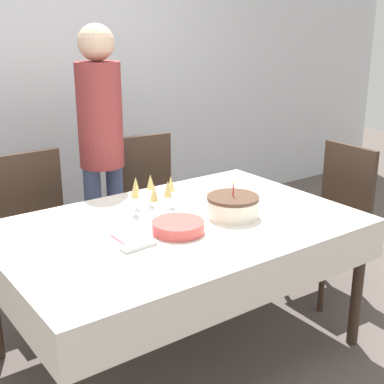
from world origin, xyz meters
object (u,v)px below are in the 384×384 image
(dining_chair_right_end, at_px, (334,213))
(champagne_tray, at_px, (152,196))
(birthday_cake, at_px, (233,206))
(plate_stack_main, at_px, (178,227))
(dining_chair_far_left, at_px, (40,226))
(dining_chair_far_right, at_px, (152,200))
(person_standing, at_px, (101,134))

(dining_chair_right_end, bearing_deg, champagne_tray, 169.80)
(birthday_cake, bearing_deg, plate_stack_main, -177.45)
(dining_chair_far_left, height_order, dining_chair_right_end, same)
(dining_chair_far_right, relative_size, dining_chair_right_end, 1.00)
(plate_stack_main, xyz_separation_m, person_standing, (0.13, 1.04, 0.26))
(dining_chair_far_right, bearing_deg, dining_chair_right_end, -48.37)
(champagne_tray, bearing_deg, dining_chair_far_left, 118.84)
(champagne_tray, bearing_deg, birthday_cake, -45.73)
(dining_chair_far_left, relative_size, person_standing, 0.57)
(dining_chair_right_end, bearing_deg, person_standing, 140.66)
(dining_chair_far_left, height_order, champagne_tray, dining_chair_far_left)
(person_standing, bearing_deg, birthday_cake, -77.83)
(dining_chair_far_right, bearing_deg, plate_stack_main, -115.16)
(birthday_cake, xyz_separation_m, person_standing, (-0.22, 1.02, 0.23))
(person_standing, bearing_deg, dining_chair_far_right, -5.68)
(dining_chair_right_end, bearing_deg, plate_stack_main, -175.52)
(dining_chair_far_right, height_order, plate_stack_main, dining_chair_far_right)
(dining_chair_far_right, distance_m, birthday_cake, 1.03)
(plate_stack_main, bearing_deg, champagne_tray, 80.17)
(dining_chair_far_left, bearing_deg, person_standing, 4.23)
(dining_chair_far_right, relative_size, birthday_cake, 3.56)
(dining_chair_far_right, relative_size, champagne_tray, 3.22)
(dining_chair_far_right, height_order, dining_chair_right_end, same)
(birthday_cake, distance_m, champagne_tray, 0.43)
(birthday_cake, relative_size, champagne_tray, 0.91)
(champagne_tray, relative_size, plate_stack_main, 1.18)
(dining_chair_right_end, xyz_separation_m, champagne_tray, (-1.22, 0.22, 0.30))
(dining_chair_right_end, relative_size, plate_stack_main, 3.81)
(dining_chair_far_left, distance_m, champagne_tray, 0.84)
(dining_chair_right_end, relative_size, champagne_tray, 3.22)
(plate_stack_main, bearing_deg, birthday_cake, 2.55)
(champagne_tray, xyz_separation_m, person_standing, (0.08, 0.72, 0.20))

